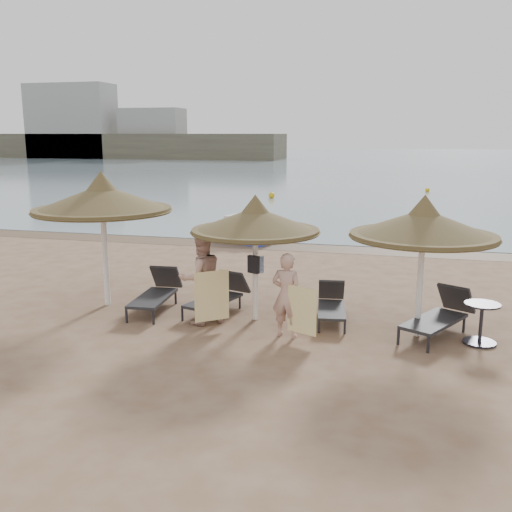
{
  "coord_description": "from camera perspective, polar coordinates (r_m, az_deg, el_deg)",
  "views": [
    {
      "loc": [
        3.4,
        -10.59,
        4.02
      ],
      "look_at": [
        0.43,
        1.2,
        1.4
      ],
      "focal_mm": 40.0,
      "sensor_mm": 36.0,
      "label": 1
    }
  ],
  "objects": [
    {
      "name": "lounger_far_right",
      "position": [
        12.23,
        17.98,
        -5.59
      ],
      "size": [
        1.6,
        2.14,
        0.93
      ],
      "rotation": [
        0.0,
        0.0,
        -0.51
      ],
      "color": "#26252D",
      "rests_on": "ground"
    },
    {
      "name": "lounger_near_right",
      "position": [
        12.69,
        7.56,
        -4.77
      ],
      "size": [
        0.8,
        1.8,
        0.78
      ],
      "rotation": [
        0.0,
        0.0,
        0.13
      ],
      "color": "#26252D",
      "rests_on": "ground"
    },
    {
      "name": "buoy_left",
      "position": [
        36.24,
        1.57,
        6.09
      ],
      "size": [
        0.39,
        0.39,
        0.39
      ],
      "primitive_type": "sphere",
      "color": "gold",
      "rests_on": "ground"
    },
    {
      "name": "lounger_near_left",
      "position": [
        13.16,
        -3.64,
        -3.92
      ],
      "size": [
        1.17,
        1.99,
        0.85
      ],
      "rotation": [
        0.0,
        0.0,
        -0.31
      ],
      "color": "#26252D",
      "rests_on": "ground"
    },
    {
      "name": "person_left",
      "position": [
        12.15,
        -5.51,
        -1.51
      ],
      "size": [
        1.26,
        1.22,
        2.32
      ],
      "primitive_type": "imported",
      "rotation": [
        0.0,
        0.0,
        3.86
      ],
      "color": "tan",
      "rests_on": "ground"
    },
    {
      "name": "bag_dark",
      "position": [
        12.17,
        -0.25,
        -0.85
      ],
      "size": [
        0.28,
        0.19,
        0.38
      ],
      "rotation": [
        0.0,
        0.0,
        -0.42
      ],
      "color": "black",
      "rests_on": "ground"
    },
    {
      "name": "towel_right",
      "position": [
        11.16,
        4.61,
        -5.46
      ],
      "size": [
        0.62,
        0.29,
        0.94
      ],
      "rotation": [
        0.0,
        0.0,
        -0.42
      ],
      "color": "yellow",
      "rests_on": "ground"
    },
    {
      "name": "pedal_boat",
      "position": [
        21.53,
        -1.24,
        2.4
      ],
      "size": [
        2.45,
        1.88,
        1.01
      ],
      "rotation": [
        0.0,
        0.0,
        -0.31
      ],
      "color": "#233ABB",
      "rests_on": "ground"
    },
    {
      "name": "lounger_far_left",
      "position": [
        13.5,
        -9.88,
        -3.55
      ],
      "size": [
        0.82,
        2.08,
        0.91
      ],
      "rotation": [
        0.0,
        0.0,
        0.07
      ],
      "color": "#26252D",
      "rests_on": "ground"
    },
    {
      "name": "palapa_left",
      "position": [
        13.68,
        -15.14,
        5.51
      ],
      "size": [
        3.21,
        3.21,
        3.19
      ],
      "rotation": [
        0.0,
        0.0,
        0.09
      ],
      "color": "white",
      "rests_on": "ground"
    },
    {
      "name": "person_right",
      "position": [
        11.35,
        3.11,
        -3.27
      ],
      "size": [
        1.0,
        0.74,
        2.0
      ],
      "primitive_type": "imported",
      "rotation": [
        0.0,
        0.0,
        2.98
      ],
      "color": "tan",
      "rests_on": "ground"
    },
    {
      "name": "towel_left",
      "position": [
        11.83,
        -4.43,
        -4.01
      ],
      "size": [
        0.6,
        0.49,
        1.06
      ],
      "rotation": [
        0.0,
        0.0,
        0.68
      ],
      "color": "yellow",
      "rests_on": "ground"
    },
    {
      "name": "buoy_mid",
      "position": [
        41.85,
        16.77,
        6.33
      ],
      "size": [
        0.31,
        0.31,
        0.31
      ],
      "primitive_type": "sphere",
      "color": "gold",
      "rests_on": "ground"
    },
    {
      "name": "bag_patterned",
      "position": [
        12.51,
        0.14,
        -0.86
      ],
      "size": [
        0.3,
        0.14,
        0.36
      ],
      "rotation": [
        0.0,
        0.0,
        0.16
      ],
      "color": "white",
      "rests_on": "ground"
    },
    {
      "name": "wet_sand_strip",
      "position": [
        20.67,
        4.42,
        0.91
      ],
      "size": [
        200.0,
        1.6,
        0.01
      ],
      "primitive_type": "cube",
      "color": "brown",
      "rests_on": "ground"
    },
    {
      "name": "palapa_right",
      "position": [
        11.6,
        16.41,
        3.05
      ],
      "size": [
        2.89,
        2.89,
        2.87
      ],
      "rotation": [
        0.0,
        0.0,
        0.13
      ],
      "color": "white",
      "rests_on": "ground"
    },
    {
      "name": "side_table",
      "position": [
        11.96,
        21.56,
        -6.42
      ],
      "size": [
        0.68,
        0.68,
        0.82
      ],
      "rotation": [
        0.0,
        0.0,
        0.42
      ],
      "color": "#26252D",
      "rests_on": "ground"
    },
    {
      "name": "sea",
      "position": [
        90.74,
        12.17,
        9.35
      ],
      "size": [
        200.0,
        140.0,
        0.03
      ],
      "primitive_type": "cube",
      "color": "slate",
      "rests_on": "ground"
    },
    {
      "name": "ground",
      "position": [
        11.82,
        -3.47,
        -7.74
      ],
      "size": [
        160.0,
        160.0,
        0.0
      ],
      "primitive_type": "plane",
      "color": "#8C6E57",
      "rests_on": "ground"
    },
    {
      "name": "far_shore",
      "position": [
        92.9,
        -3.77,
        11.43
      ],
      "size": [
        150.0,
        54.8,
        12.0
      ],
      "color": "brown",
      "rests_on": "ground"
    },
    {
      "name": "palapa_center",
      "position": [
        12.15,
        -0.07,
        3.54
      ],
      "size": [
        2.79,
        2.79,
        2.76
      ],
      "rotation": [
        0.0,
        0.0,
        -0.31
      ],
      "color": "white",
      "rests_on": "ground"
    }
  ]
}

